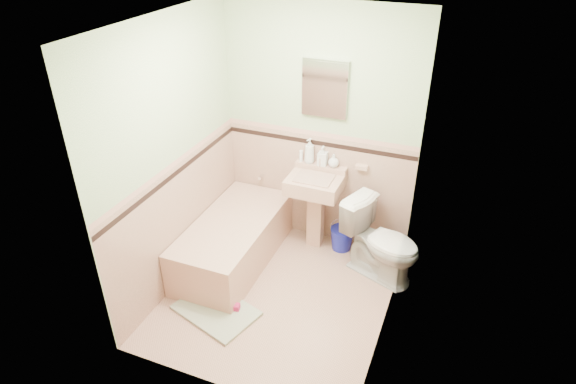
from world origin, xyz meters
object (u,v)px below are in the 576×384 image
at_px(sink, 314,213).
at_px(soap_bottle_right, 334,161).
at_px(medicine_cabinet, 325,89).
at_px(soap_bottle_mid, 323,156).
at_px(shoe, 232,306).
at_px(toilet, 382,242).
at_px(bathtub, 234,242).
at_px(soap_bottle_left, 310,151).
at_px(bucket, 342,239).

height_order(sink, soap_bottle_right, soap_bottle_right).
distance_m(medicine_cabinet, soap_bottle_mid, 0.69).
bearing_deg(medicine_cabinet, shoe, -104.04).
bearing_deg(medicine_cabinet, soap_bottle_right, -12.88).
bearing_deg(toilet, sink, 96.98).
bearing_deg(soap_bottle_right, medicine_cabinet, 167.12).
bearing_deg(bathtub, shoe, -64.46).
distance_m(bathtub, soap_bottle_left, 1.21).
height_order(soap_bottle_left, bucket, soap_bottle_left).
relative_size(soap_bottle_right, toilet, 0.18).
distance_m(toilet, bucket, 0.60).
height_order(soap_bottle_left, shoe, soap_bottle_left).
distance_m(bathtub, bucket, 1.15).
relative_size(soap_bottle_left, soap_bottle_right, 1.93).
height_order(medicine_cabinet, bucket, medicine_cabinet).
relative_size(bathtub, bucket, 6.04).
bearing_deg(shoe, bucket, 52.74).
relative_size(soap_bottle_left, shoe, 1.97).
bearing_deg(bucket, bathtub, -148.18).
xyz_separation_m(soap_bottle_left, shoe, (-0.23, -1.39, -0.98)).
xyz_separation_m(bathtub, soap_bottle_mid, (0.69, 0.71, 0.78)).
relative_size(bathtub, shoe, 11.08).
xyz_separation_m(bathtub, soap_bottle_left, (0.55, 0.71, 0.81)).
height_order(soap_bottle_right, shoe, soap_bottle_right).
height_order(bathtub, toilet, toilet).
height_order(bathtub, sink, sink).
bearing_deg(bucket, medicine_cabinet, 155.57).
distance_m(medicine_cabinet, soap_bottle_left, 0.67).
height_order(medicine_cabinet, soap_bottle_right, medicine_cabinet).
height_order(toilet, bucket, toilet).
bearing_deg(soap_bottle_left, soap_bottle_mid, 0.00).
height_order(medicine_cabinet, soap_bottle_mid, medicine_cabinet).
distance_m(medicine_cabinet, soap_bottle_right, 0.74).
relative_size(soap_bottle_right, shoe, 1.02).
height_order(soap_bottle_left, soap_bottle_right, soap_bottle_left).
relative_size(medicine_cabinet, toilet, 0.71).
relative_size(bathtub, toilet, 1.91).
relative_size(bathtub, sink, 1.77).
bearing_deg(sink, bathtub, -142.07).
height_order(sink, soap_bottle_left, soap_bottle_left).
distance_m(soap_bottle_left, bucket, 1.01).
distance_m(toilet, shoe, 1.55).
bearing_deg(bucket, shoe, -116.85).
height_order(sink, toilet, sink).
xyz_separation_m(bathtub, shoe, (0.32, -0.68, -0.17)).
bearing_deg(soap_bottle_mid, medicine_cabinet, 114.24).
distance_m(sink, soap_bottle_mid, 0.61).
bearing_deg(shoe, toilet, 31.77).
height_order(soap_bottle_left, soap_bottle_mid, soap_bottle_left).
bearing_deg(bathtub, soap_bottle_right, 41.19).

